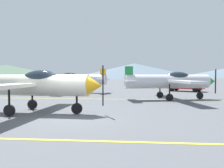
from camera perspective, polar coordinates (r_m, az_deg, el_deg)
The scene contains 9 objects.
ground_plane at distance 11.64m, azimuth -10.00°, elevation -7.92°, with size 400.00×400.00×0.00m, color #54565B.
apron_line_near at distance 7.78m, azimuth -18.26°, elevation -13.15°, with size 80.00×0.16×0.01m, color yellow.
apron_line_far at distance 19.33m, azimuth -3.87°, elevation -3.78°, with size 80.00×0.16×0.01m, color yellow.
airplane_near at distance 13.03m, azimuth -19.83°, elevation -0.07°, with size 7.99×9.19×2.75m.
airplane_mid at distance 19.50m, azimuth 14.49°, elevation 0.75°, with size 8.05×9.18×2.75m.
airplane_far at distance 26.81m, azimuth -9.42°, elevation 1.21°, with size 8.05×9.18×2.75m.
car_sedan at distance 29.64m, azimuth 17.90°, elevation -0.13°, with size 4.63×3.66×1.62m.
hill_left at distance 155.61m, azimuth -25.12°, elevation 2.89°, with size 77.17×77.17×8.25m, color #4C6651.
hill_centerleft at distance 146.48m, azimuth 5.68°, elevation 3.35°, with size 81.52×81.52×9.31m, color slate.
Camera 1 is at (2.99, -11.06, 2.07)m, focal length 36.39 mm.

